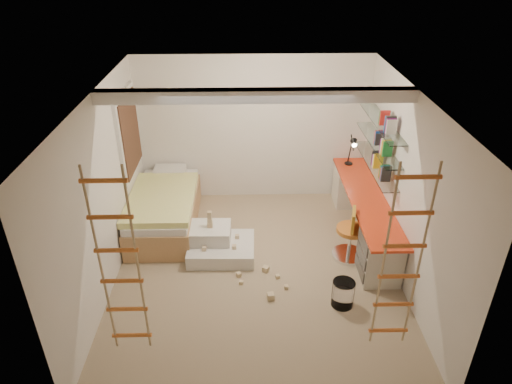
{
  "coord_description": "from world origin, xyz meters",
  "views": [
    {
      "loc": [
        -0.14,
        -5.21,
        4.24
      ],
      "look_at": [
        0.0,
        0.3,
        1.15
      ],
      "focal_mm": 32.0,
      "sensor_mm": 36.0,
      "label": 1
    }
  ],
  "objects_px": {
    "desk": "(363,214)",
    "swivel_chair": "(350,240)",
    "play_platform": "(218,244)",
    "bed": "(165,209)"
  },
  "relations": [
    {
      "from": "desk",
      "to": "swivel_chair",
      "type": "distance_m",
      "value": 0.64
    },
    {
      "from": "desk",
      "to": "play_platform",
      "type": "distance_m",
      "value": 2.34
    },
    {
      "from": "swivel_chair",
      "to": "desk",
      "type": "bearing_deg",
      "value": 60.02
    },
    {
      "from": "swivel_chair",
      "to": "play_platform",
      "type": "xyz_separation_m",
      "value": [
        -1.97,
        0.12,
        -0.14
      ]
    },
    {
      "from": "swivel_chair",
      "to": "play_platform",
      "type": "relative_size",
      "value": 0.83
    },
    {
      "from": "desk",
      "to": "swivel_chair",
      "type": "relative_size",
      "value": 3.34
    },
    {
      "from": "bed",
      "to": "play_platform",
      "type": "bearing_deg",
      "value": -40.94
    },
    {
      "from": "desk",
      "to": "swivel_chair",
      "type": "bearing_deg",
      "value": -119.98
    },
    {
      "from": "desk",
      "to": "bed",
      "type": "height_order",
      "value": "desk"
    },
    {
      "from": "swivel_chair",
      "to": "play_platform",
      "type": "bearing_deg",
      "value": 176.46
    }
  ]
}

